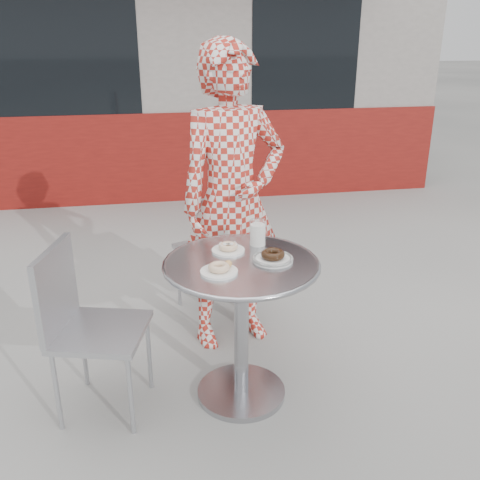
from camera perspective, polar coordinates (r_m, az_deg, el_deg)
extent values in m
plane|color=#9B9994|center=(3.02, -0.43, -16.19)|extent=(60.00, 60.00, 0.00)
cube|color=gray|center=(7.97, -7.72, 18.90)|extent=(6.00, 4.00, 3.00)
cube|color=maroon|center=(6.19, -6.31, 8.88)|extent=(6.02, 0.20, 1.00)
cube|color=black|center=(6.02, -18.90, 19.11)|extent=(1.60, 0.04, 1.40)
cube|color=black|center=(6.23, 7.05, 20.08)|extent=(1.20, 0.04, 1.40)
cylinder|color=#B0B0B4|center=(3.01, 0.13, -15.87)|extent=(0.47, 0.47, 0.03)
cylinder|color=#B0B0B4|center=(2.80, 0.14, -9.73)|extent=(0.08, 0.08, 0.75)
cylinder|color=#B0B0B4|center=(2.62, 0.15, -2.57)|extent=(0.75, 0.75, 0.02)
torus|color=#B0B0B4|center=(2.62, 0.15, -2.57)|extent=(0.78, 0.78, 0.03)
cube|color=#B1B4B9|center=(3.62, -2.91, -1.07)|extent=(0.54, 0.54, 0.03)
cube|color=#B1B4B9|center=(3.38, -1.40, 1.34)|extent=(0.41, 0.17, 0.42)
cube|color=#B1B4B9|center=(2.77, -14.59, -9.44)|extent=(0.52, 0.52, 0.03)
cube|color=#B1B4B9|center=(2.73, -19.05, -4.96)|extent=(0.14, 0.42, 0.42)
imported|color=#A9231A|center=(3.14, -0.82, 4.17)|extent=(0.75, 0.59, 1.81)
cylinder|color=white|center=(2.74, -1.27, -1.11)|extent=(0.17, 0.17, 0.01)
torus|color=#C8844D|center=(2.73, -1.27, -0.69)|extent=(0.10, 0.10, 0.03)
cylinder|color=white|center=(2.50, -2.25, -3.39)|extent=(0.18, 0.18, 0.01)
torus|color=#C8844D|center=(2.49, -2.26, -2.92)|extent=(0.10, 0.10, 0.03)
sphere|color=#B77A3F|center=(2.52, -1.24, -2.55)|extent=(0.04, 0.04, 0.04)
cylinder|color=white|center=(2.63, 3.51, -2.06)|extent=(0.20, 0.20, 0.01)
torus|color=black|center=(2.62, 3.53, -1.53)|extent=(0.12, 0.12, 0.04)
torus|color=black|center=(2.63, 3.52, -1.97)|extent=(0.20, 0.20, 0.02)
cylinder|color=white|center=(2.80, 1.90, 0.56)|extent=(0.08, 0.08, 0.11)
cylinder|color=white|center=(2.80, 1.90, 0.78)|extent=(0.09, 0.09, 0.14)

